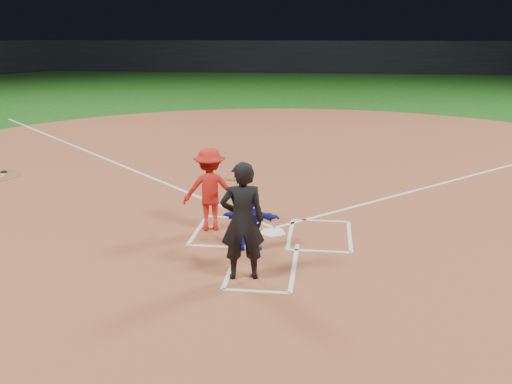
# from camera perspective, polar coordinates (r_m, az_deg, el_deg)

# --- Properties ---
(ground) EXTENTS (120.00, 120.00, 0.00)m
(ground) POSITION_cam_1_polar(r_m,az_deg,el_deg) (11.93, 1.67, -4.16)
(ground) COLOR #144A12
(ground) RESTS_ON ground
(home_plate_dirt) EXTENTS (28.00, 28.00, 0.01)m
(home_plate_dirt) POSITION_cam_1_polar(r_m,az_deg,el_deg) (17.67, 3.53, 2.46)
(home_plate_dirt) COLOR brown
(home_plate_dirt) RESTS_ON ground
(stadium_wall_far) EXTENTS (80.00, 1.20, 3.20)m
(stadium_wall_far) POSITION_cam_1_polar(r_m,az_deg,el_deg) (59.23, 6.25, 13.29)
(stadium_wall_far) COLOR black
(stadium_wall_far) RESTS_ON ground
(home_plate) EXTENTS (0.60, 0.60, 0.02)m
(home_plate) POSITION_cam_1_polar(r_m,az_deg,el_deg) (11.92, 1.67, -4.07)
(home_plate) COLOR white
(home_plate) RESTS_ON home_plate_dirt
(bat_weight_donut) EXTENTS (0.19, 0.19, 0.05)m
(bat_weight_donut) POSITION_cam_1_polar(r_m,az_deg,el_deg) (18.50, -23.91, 1.85)
(bat_weight_donut) COLOR black
(bat_weight_donut) RESTS_ON on_deck_circle
(catcher) EXTENTS (1.12, 0.39, 1.19)m
(catcher) POSITION_cam_1_polar(r_m,az_deg,el_deg) (10.83, -0.61, -2.84)
(catcher) COLOR #131F9F
(catcher) RESTS_ON home_plate_dirt
(umpire) EXTENTS (0.83, 0.63, 2.03)m
(umpire) POSITION_cam_1_polar(r_m,az_deg,el_deg) (9.48, -1.37, -2.92)
(umpire) COLOR black
(umpire) RESTS_ON home_plate_dirt
(chalk_markings) EXTENTS (28.35, 17.32, 0.01)m
(chalk_markings) POSITION_cam_1_polar(r_m,az_deg,el_deg) (16.97, 3.38, 1.94)
(chalk_markings) COLOR white
(chalk_markings) RESTS_ON home_plate_dirt
(batter_at_plate) EXTENTS (1.43, 0.98, 1.75)m
(batter_at_plate) POSITION_cam_1_polar(r_m,az_deg,el_deg) (11.92, -4.62, 0.26)
(batter_at_plate) COLOR red
(batter_at_plate) RESTS_ON home_plate_dirt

